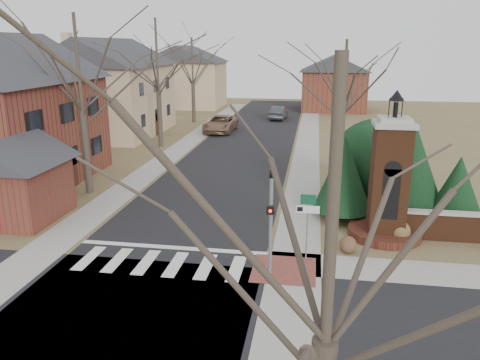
% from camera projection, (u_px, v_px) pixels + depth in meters
% --- Properties ---
extents(ground, '(120.00, 120.00, 0.00)m').
position_uv_depth(ground, '(154.00, 273.00, 17.54)').
color(ground, brown).
rests_on(ground, ground).
extents(main_street, '(8.00, 70.00, 0.01)m').
position_uv_depth(main_street, '(243.00, 149.00, 38.41)').
color(main_street, black).
rests_on(main_street, ground).
extents(cross_street, '(120.00, 8.00, 0.01)m').
position_uv_depth(cross_street, '(122.00, 317.00, 14.69)').
color(cross_street, black).
rests_on(cross_street, ground).
extents(crosswalk_zone, '(8.00, 2.20, 0.02)m').
position_uv_depth(crosswalk_zone, '(161.00, 263.00, 18.29)').
color(crosswalk_zone, silver).
rests_on(crosswalk_zone, ground).
extents(stop_bar, '(8.00, 0.35, 0.02)m').
position_uv_depth(stop_bar, '(172.00, 248.00, 19.72)').
color(stop_bar, silver).
rests_on(stop_bar, ground).
extents(sidewalk_right_main, '(2.00, 60.00, 0.02)m').
position_uv_depth(sidewalk_right_main, '(307.00, 151.00, 37.61)').
color(sidewalk_right_main, gray).
rests_on(sidewalk_right_main, ground).
extents(sidewalk_left, '(2.00, 60.00, 0.02)m').
position_uv_depth(sidewalk_left, '(182.00, 147.00, 39.19)').
color(sidewalk_left, gray).
rests_on(sidewalk_left, ground).
extents(curb_apron, '(2.40, 2.40, 0.02)m').
position_uv_depth(curb_apron, '(284.00, 270.00, 17.75)').
color(curb_apron, brown).
rests_on(curb_apron, ground).
extents(traffic_signal_pole, '(0.28, 0.41, 4.50)m').
position_uv_depth(traffic_signal_pole, '(271.00, 209.00, 16.71)').
color(traffic_signal_pole, slate).
rests_on(traffic_signal_pole, ground).
extents(sign_post, '(0.90, 0.07, 2.75)m').
position_uv_depth(sign_post, '(307.00, 214.00, 18.03)').
color(sign_post, slate).
rests_on(sign_post, ground).
extents(brick_gate_monument, '(3.20, 3.20, 6.47)m').
position_uv_depth(brick_gate_monument, '(388.00, 190.00, 20.31)').
color(brick_gate_monument, '#532C18').
rests_on(brick_gate_monument, ground).
extents(house_stucco_left, '(9.80, 12.80, 9.28)m').
position_uv_depth(house_stucco_left, '(109.00, 85.00, 43.92)').
color(house_stucco_left, tan).
rests_on(house_stucco_left, ground).
extents(garage_left, '(4.80, 4.80, 4.29)m').
position_uv_depth(garage_left, '(13.00, 175.00, 22.47)').
color(garage_left, maroon).
rests_on(garage_left, ground).
extents(house_distant_left, '(10.80, 8.80, 8.53)m').
position_uv_depth(house_distant_left, '(185.00, 75.00, 63.71)').
color(house_distant_left, tan).
rests_on(house_distant_left, ground).
extents(house_distant_right, '(8.80, 8.80, 7.30)m').
position_uv_depth(house_distant_right, '(334.00, 82.00, 60.84)').
color(house_distant_right, maroon).
rests_on(house_distant_right, ground).
extents(evergreen_near, '(2.80, 2.80, 4.10)m').
position_uv_depth(evergreen_near, '(344.00, 173.00, 22.45)').
color(evergreen_near, '#473D33').
rests_on(evergreen_near, ground).
extents(evergreen_mid, '(3.40, 3.40, 4.70)m').
position_uv_depth(evergreen_mid, '(411.00, 164.00, 23.00)').
color(evergreen_mid, '#473D33').
rests_on(evergreen_mid, ground).
extents(evergreen_far, '(2.40, 2.40, 3.30)m').
position_uv_depth(evergreen_far, '(458.00, 185.00, 21.94)').
color(evergreen_far, '#473D33').
rests_on(evergreen_far, ground).
extents(evergreen_mass, '(4.80, 4.80, 4.80)m').
position_uv_depth(evergreen_mass, '(376.00, 161.00, 24.52)').
color(evergreen_mass, black).
rests_on(evergreen_mass, ground).
extents(bare_tree_0, '(8.05, 8.05, 11.15)m').
position_uv_depth(bare_tree_0, '(77.00, 55.00, 25.00)').
color(bare_tree_0, '#473D33').
rests_on(bare_tree_0, ground).
extents(bare_tree_1, '(8.40, 8.40, 11.64)m').
position_uv_depth(bare_tree_1, '(156.00, 48.00, 37.24)').
color(bare_tree_1, '#473D33').
rests_on(bare_tree_1, ground).
extents(bare_tree_2, '(7.35, 7.35, 10.19)m').
position_uv_depth(bare_tree_2, '(192.00, 57.00, 49.93)').
color(bare_tree_2, '#473D33').
rests_on(bare_tree_2, ground).
extents(bare_tree_3, '(7.00, 7.00, 9.70)m').
position_uv_depth(bare_tree_3, '(345.00, 70.00, 29.72)').
color(bare_tree_3, '#473D33').
rests_on(bare_tree_3, ground).
extents(bare_tree_4, '(6.65, 6.65, 9.21)m').
position_uv_depth(bare_tree_4, '(334.00, 189.00, 6.32)').
color(bare_tree_4, '#473D33').
rests_on(bare_tree_4, ground).
extents(pickup_truck, '(2.82, 5.80, 1.59)m').
position_uv_depth(pickup_truck, '(221.00, 124.00, 45.90)').
color(pickup_truck, '#825F47').
rests_on(pickup_truck, ground).
extents(distant_car, '(1.93, 4.60, 1.48)m').
position_uv_depth(distant_car, '(279.00, 113.00, 53.72)').
color(distant_car, '#393D42').
rests_on(distant_car, ground).
extents(dry_shrub_left, '(0.71, 0.71, 0.71)m').
position_uv_depth(dry_shrub_left, '(348.00, 245.00, 19.18)').
color(dry_shrub_left, brown).
rests_on(dry_shrub_left, ground).
extents(dry_shrub_right, '(0.92, 0.92, 0.92)m').
position_uv_depth(dry_shrub_right, '(400.00, 231.00, 20.32)').
color(dry_shrub_right, brown).
rests_on(dry_shrub_right, ground).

